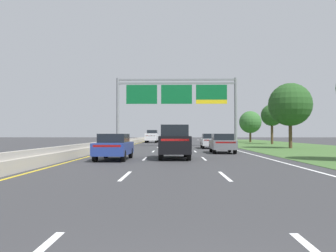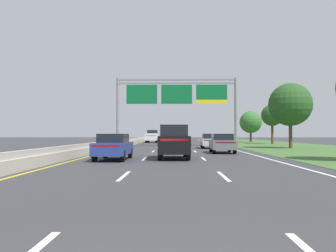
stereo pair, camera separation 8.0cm
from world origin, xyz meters
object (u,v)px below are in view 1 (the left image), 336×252
at_px(pickup_truck_white, 152,136).
at_px(roadside_tree_far, 272,115).
at_px(car_gold_centre_lane_sedan, 174,140).
at_px(roadside_tree_mid, 290,105).
at_px(car_grey_right_lane_sedan, 222,143).
at_px(overhead_sign_gantry, 177,97).
at_px(car_blue_left_lane_sedan, 114,146).
at_px(car_black_centre_lane_suv, 174,141).
at_px(roadside_tree_distant, 250,122).
at_px(car_silver_right_lane_sedan, 210,141).

bearing_deg(pickup_truck_white, roadside_tree_far, -112.83).
distance_m(car_gold_centre_lane_sedan, roadside_tree_mid, 13.25).
relative_size(car_grey_right_lane_sedan, roadside_tree_far, 0.74).
xyz_separation_m(overhead_sign_gantry, car_blue_left_lane_sedan, (-3.94, -22.51, -5.27)).
xyz_separation_m(car_black_centre_lane_suv, roadside_tree_distant, (13.73, 41.21, 2.54)).
distance_m(pickup_truck_white, car_blue_left_lane_sedan, 39.84).
bearing_deg(roadside_tree_far, pickup_truck_white, 155.90).
relative_size(car_silver_right_lane_sedan, roadside_tree_mid, 0.63).
distance_m(car_black_centre_lane_suv, roadside_tree_mid, 20.34).
bearing_deg(car_black_centre_lane_suv, car_gold_centre_lane_sedan, -1.23).
distance_m(car_black_centre_lane_suv, car_grey_right_lane_sedan, 7.77).
relative_size(pickup_truck_white, car_grey_right_lane_sedan, 1.23).
bearing_deg(car_gold_centre_lane_sedan, roadside_tree_mid, -103.00).
distance_m(car_black_centre_lane_suv, roadside_tree_far, 34.04).
bearing_deg(overhead_sign_gantry, car_black_centre_lane_suv, -90.85).
relative_size(pickup_truck_white, car_gold_centre_lane_sedan, 1.23).
bearing_deg(car_black_centre_lane_suv, car_blue_left_lane_sedan, 104.61).
relative_size(car_silver_right_lane_sedan, roadside_tree_distant, 0.79).
bearing_deg(pickup_truck_white, roadside_tree_mid, -143.60).
bearing_deg(roadside_tree_far, roadside_tree_mid, -98.34).
relative_size(roadside_tree_far, roadside_tree_distant, 1.06).
relative_size(car_black_centre_lane_suv, car_silver_right_lane_sedan, 1.07).
height_order(car_grey_right_lane_sedan, roadside_tree_distant, roadside_tree_distant).
bearing_deg(roadside_tree_distant, roadside_tree_far, -85.06).
relative_size(car_blue_left_lane_sedan, roadside_tree_far, 0.74).
bearing_deg(car_gold_centre_lane_sedan, pickup_truck_white, 9.49).
distance_m(overhead_sign_gantry, car_silver_right_lane_sedan, 8.58).
relative_size(overhead_sign_gantry, roadside_tree_far, 2.53).
bearing_deg(car_black_centre_lane_suv, car_grey_right_lane_sedan, -31.62).
distance_m(overhead_sign_gantry, roadside_tree_far, 17.05).
distance_m(car_blue_left_lane_sedan, car_silver_right_lane_sedan, 18.33).
xyz_separation_m(pickup_truck_white, car_blue_left_lane_sedan, (0.21, -39.84, -0.26)).
xyz_separation_m(roadside_tree_mid, roadside_tree_distant, (1.26, 25.54, -1.05)).
bearing_deg(overhead_sign_gantry, roadside_tree_mid, -25.62).
relative_size(overhead_sign_gantry, roadside_tree_mid, 2.15).
distance_m(car_grey_right_lane_sedan, roadside_tree_far, 26.39).
xyz_separation_m(car_black_centre_lane_suv, roadside_tree_mid, (12.46, 15.67, 3.59)).
relative_size(roadside_tree_mid, roadside_tree_far, 1.17).
xyz_separation_m(car_silver_right_lane_sedan, roadside_tree_mid, (8.61, -0.05, 3.87)).
distance_m(car_grey_right_lane_sedan, roadside_tree_distant, 35.99).
bearing_deg(car_blue_left_lane_sedan, overhead_sign_gantry, -9.24).
distance_m(car_gold_centre_lane_sedan, car_silver_right_lane_sedan, 4.57).
distance_m(car_blue_left_lane_sedan, roadside_tree_mid, 23.50).
bearing_deg(car_blue_left_lane_sedan, pickup_truck_white, 0.99).
relative_size(overhead_sign_gantry, car_grey_right_lane_sedan, 3.40).
distance_m(car_grey_right_lane_sedan, car_gold_centre_lane_sedan, 12.21).
height_order(pickup_truck_white, car_grey_right_lane_sedan, pickup_truck_white).
xyz_separation_m(car_grey_right_lane_sedan, roadside_tree_mid, (8.51, 8.98, 3.87)).
bearing_deg(car_black_centre_lane_suv, roadside_tree_mid, -39.56).
bearing_deg(pickup_truck_white, roadside_tree_distant, -81.01).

